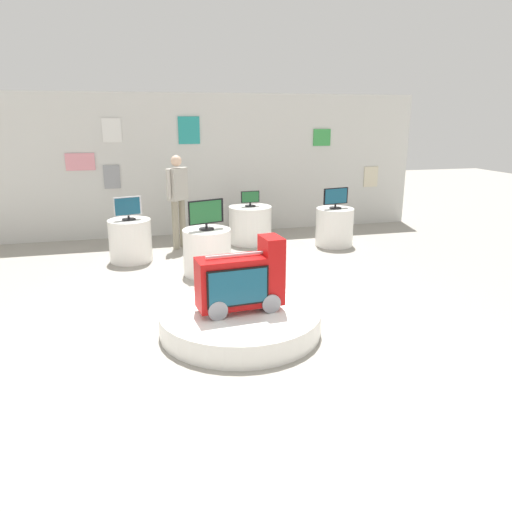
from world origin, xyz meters
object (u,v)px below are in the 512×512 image
at_px(tv_on_left_rear, 206,214).
at_px(tv_on_right_rear, 336,198).
at_px(shopper_browsing_near_truck, 178,194).
at_px(display_pedestal_left_rear, 207,252).
at_px(display_pedestal_far_right, 130,240).
at_px(novelty_firetruck_tv, 242,282).
at_px(main_display_pedestal, 240,321).
at_px(tv_on_far_right, 128,208).
at_px(display_pedestal_center_rear, 250,225).
at_px(display_pedestal_right_rear, 334,227).
at_px(tv_on_center_rear, 250,199).

distance_m(tv_on_left_rear, tv_on_right_rear, 2.89).
bearing_deg(shopper_browsing_near_truck, display_pedestal_left_rear, -81.06).
xyz_separation_m(tv_on_right_rear, display_pedestal_far_right, (-3.81, -0.11, -0.57)).
relative_size(novelty_firetruck_tv, tv_on_left_rear, 1.78).
bearing_deg(display_pedestal_left_rear, novelty_firetruck_tv, -88.57).
bearing_deg(novelty_firetruck_tv, tv_on_left_rear, 91.46).
bearing_deg(main_display_pedestal, tv_on_right_rear, 52.38).
height_order(tv_on_far_right, shopper_browsing_near_truck, shopper_browsing_near_truck).
bearing_deg(novelty_firetruck_tv, tv_on_right_rear, 52.63).
xyz_separation_m(novelty_firetruck_tv, display_pedestal_left_rear, (-0.06, 2.23, -0.24)).
bearing_deg(display_pedestal_center_rear, display_pedestal_far_right, -162.74).
relative_size(display_pedestal_right_rear, display_pedestal_far_right, 1.00).
distance_m(novelty_firetruck_tv, tv_on_left_rear, 2.26).
relative_size(display_pedestal_left_rear, tv_on_left_rear, 1.33).
relative_size(tv_on_center_rear, display_pedestal_far_right, 0.51).
distance_m(tv_on_left_rear, tv_on_far_right, 1.57).
xyz_separation_m(main_display_pedestal, tv_on_far_right, (-1.20, 3.27, 0.79)).
relative_size(tv_on_right_rear, display_pedestal_far_right, 0.72).
bearing_deg(tv_on_center_rear, novelty_firetruck_tv, -105.01).
height_order(novelty_firetruck_tv, shopper_browsing_near_truck, shopper_browsing_near_truck).
xyz_separation_m(display_pedestal_left_rear, tv_on_left_rear, (-0.00, -0.00, 0.61)).
height_order(tv_on_center_rear, display_pedestal_far_right, tv_on_center_rear).
bearing_deg(tv_on_center_rear, tv_on_far_right, -162.74).
bearing_deg(tv_on_left_rear, display_pedestal_left_rear, 71.59).
relative_size(display_pedestal_left_rear, tv_on_far_right, 1.66).
relative_size(tv_on_center_rear, display_pedestal_right_rear, 0.51).
distance_m(tv_on_left_rear, display_pedestal_right_rear, 2.96).
bearing_deg(tv_on_far_right, main_display_pedestal, -69.82).
xyz_separation_m(tv_on_left_rear, tv_on_right_rear, (2.65, 1.16, -0.04)).
height_order(display_pedestal_far_right, tv_on_far_right, tv_on_far_right).
distance_m(main_display_pedestal, novelty_firetruck_tv, 0.47).
relative_size(tv_on_center_rear, shopper_browsing_near_truck, 0.21).
distance_m(tv_on_right_rear, shopper_browsing_near_truck, 2.97).
distance_m(novelty_firetruck_tv, display_pedestal_far_right, 3.51).
height_order(display_pedestal_right_rear, tv_on_right_rear, tv_on_right_rear).
bearing_deg(display_pedestal_far_right, tv_on_center_rear, 17.17).
height_order(display_pedestal_center_rear, display_pedestal_far_right, same).
relative_size(main_display_pedestal, tv_on_center_rear, 5.05).
bearing_deg(display_pedestal_center_rear, display_pedestal_left_rear, -122.57).
distance_m(display_pedestal_center_rear, tv_on_right_rear, 1.73).
distance_m(novelty_firetruck_tv, display_pedestal_left_rear, 2.25).
distance_m(tv_on_left_rear, shopper_browsing_near_truck, 1.73).
height_order(novelty_firetruck_tv, display_pedestal_right_rear, novelty_firetruck_tv).
height_order(tv_on_right_rear, tv_on_far_right, same).
relative_size(display_pedestal_center_rear, tv_on_far_right, 1.85).
bearing_deg(tv_on_left_rear, shopper_browsing_near_truck, 98.88).
bearing_deg(display_pedestal_left_rear, display_pedestal_center_rear, 57.43).
distance_m(main_display_pedestal, display_pedestal_right_rear, 4.29).
xyz_separation_m(tv_on_center_rear, tv_on_far_right, (-2.29, -0.71, 0.05)).
relative_size(display_pedestal_center_rear, tv_on_right_rear, 1.60).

